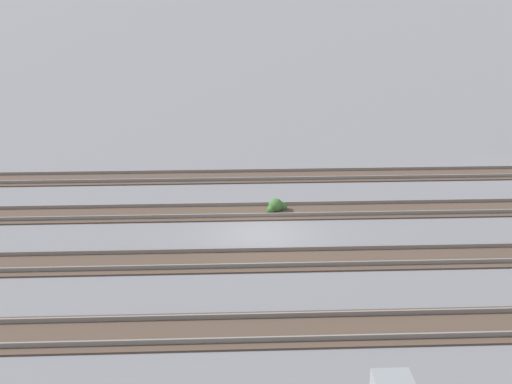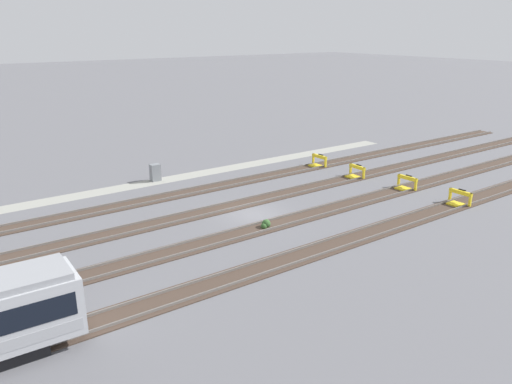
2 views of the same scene
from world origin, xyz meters
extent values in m
plane|color=slate|center=(0.00, 0.00, 0.00)|extent=(400.00, 400.00, 0.00)
cube|color=#47382D|center=(0.00, -7.78, 0.03)|extent=(90.00, 2.23, 0.06)
cube|color=slate|center=(0.00, -7.06, 0.14)|extent=(90.00, 0.07, 0.15)
cube|color=slate|center=(0.00, -8.50, 0.14)|extent=(90.00, 0.07, 0.15)
cube|color=#47382D|center=(0.00, -2.59, 0.03)|extent=(90.00, 2.24, 0.06)
cube|color=slate|center=(0.00, -1.88, 0.14)|extent=(90.00, 0.07, 0.15)
cube|color=slate|center=(0.00, -3.31, 0.14)|extent=(90.00, 0.07, 0.15)
cube|color=#47382D|center=(0.00, 2.59, 0.03)|extent=(90.00, 2.24, 0.06)
cube|color=slate|center=(0.00, 3.31, 0.14)|extent=(90.00, 0.07, 0.15)
cube|color=slate|center=(0.00, 1.88, 0.14)|extent=(90.00, 0.07, 0.15)
cube|color=#47382D|center=(0.00, 7.78, 0.03)|extent=(90.00, 2.23, 0.06)
cube|color=slate|center=(0.00, 8.50, 0.14)|extent=(90.00, 0.07, 0.15)
cube|color=slate|center=(0.00, 7.06, 0.14)|extent=(90.00, 0.07, 0.15)
sphere|color=#38602D|center=(0.78, 2.64, 0.28)|extent=(0.64, 0.64, 0.64)
sphere|color=#38602D|center=(1.08, 2.76, 0.18)|extent=(0.44, 0.44, 0.44)
sphere|color=#38602D|center=(0.56, 2.46, 0.14)|extent=(0.36, 0.36, 0.36)
camera|label=1|loc=(-1.39, -26.70, 10.74)|focal=50.00mm
camera|label=2|loc=(20.81, 29.50, 13.70)|focal=35.00mm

